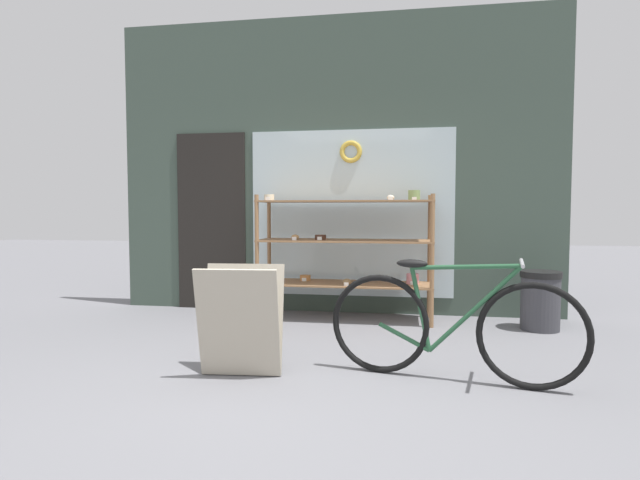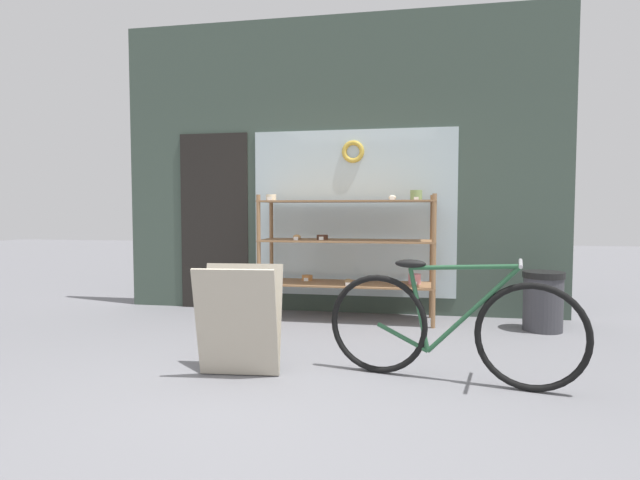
% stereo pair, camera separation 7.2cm
% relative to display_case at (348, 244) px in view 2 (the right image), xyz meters
% --- Properties ---
extents(ground_plane, '(30.00, 30.00, 0.00)m').
position_rel_display_case_xyz_m(ground_plane, '(-0.19, -2.29, -0.82)').
color(ground_plane, slate).
extents(storefront_facade, '(5.13, 0.13, 3.40)m').
position_rel_display_case_xyz_m(storefront_facade, '(-0.23, 0.40, 0.83)').
color(storefront_facade, '#3D4C42').
rests_on(storefront_facade, ground_plane).
extents(display_case, '(1.86, 0.54, 1.40)m').
position_rel_display_case_xyz_m(display_case, '(0.00, 0.00, 0.00)').
color(display_case, '#8E6642').
rests_on(display_case, ground_plane).
extents(bicycle, '(1.72, 0.51, 0.85)m').
position_rel_display_case_xyz_m(bicycle, '(0.93, -1.84, -0.44)').
color(bicycle, black).
rests_on(bicycle, ground_plane).
extents(sandwich_board, '(0.60, 0.43, 0.78)m').
position_rel_display_case_xyz_m(sandwich_board, '(-0.54, -1.97, -0.42)').
color(sandwich_board, '#B2A893').
rests_on(sandwich_board, ground_plane).
extents(trash_bin, '(0.39, 0.39, 0.58)m').
position_rel_display_case_xyz_m(trash_bin, '(1.95, -0.17, -0.50)').
color(trash_bin, '#38383D').
rests_on(trash_bin, ground_plane).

